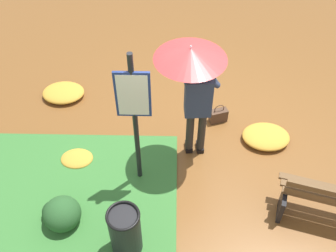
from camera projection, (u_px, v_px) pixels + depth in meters
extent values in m
plane|color=brown|center=(202.00, 138.00, 6.59)|extent=(18.00, 18.00, 0.00)
cylinder|color=#2D2823|center=(201.00, 132.00, 6.10)|extent=(0.12, 0.12, 0.86)
cylinder|color=#2D2823|center=(190.00, 132.00, 6.10)|extent=(0.12, 0.12, 0.86)
cube|color=black|center=(200.00, 147.00, 6.41)|extent=(0.12, 0.23, 0.08)
cube|color=black|center=(189.00, 147.00, 6.41)|extent=(0.12, 0.23, 0.08)
cube|color=#2D3851|center=(198.00, 96.00, 5.56)|extent=(0.40, 0.27, 0.64)
sphere|color=tan|center=(200.00, 70.00, 5.22)|extent=(0.20, 0.20, 0.20)
ellipsoid|color=black|center=(200.00, 68.00, 5.20)|extent=(0.20, 0.20, 0.15)
cylinder|color=#2D3851|center=(215.00, 84.00, 5.42)|extent=(0.18, 0.13, 0.18)
cylinder|color=#2D3851|center=(212.00, 78.00, 5.36)|extent=(0.24, 0.11, 0.33)
cube|color=black|center=(207.00, 71.00, 5.25)|extent=(0.07, 0.02, 0.14)
cylinder|color=#2D3851|center=(187.00, 83.00, 5.38)|extent=(0.11, 0.10, 0.09)
cylinder|color=#2D3851|center=(189.00, 78.00, 5.31)|extent=(0.10, 0.09, 0.23)
cylinder|color=#A5A5AD|center=(190.00, 60.00, 5.08)|extent=(0.02, 0.02, 0.41)
cone|color=#B22D2D|center=(191.00, 54.00, 5.01)|extent=(0.96, 0.96, 0.16)
sphere|color=#A5A5AD|center=(191.00, 46.00, 4.93)|extent=(0.02, 0.02, 0.02)
cylinder|color=black|center=(136.00, 125.00, 5.22)|extent=(0.07, 0.07, 2.30)
cube|color=navy|center=(133.00, 95.00, 4.80)|extent=(0.44, 0.04, 0.70)
cube|color=silver|center=(133.00, 96.00, 4.79)|extent=(0.38, 0.01, 0.64)
cube|color=#4C3323|center=(218.00, 116.00, 6.79)|extent=(0.33, 0.23, 0.24)
torus|color=#4C3323|center=(219.00, 109.00, 6.67)|extent=(0.17, 0.07, 0.18)
cube|color=black|center=(282.00, 204.00, 5.47)|extent=(0.16, 0.36, 0.44)
cube|color=brown|center=(331.00, 188.00, 5.36)|extent=(1.37, 0.48, 0.04)
cube|color=brown|center=(334.00, 195.00, 5.28)|extent=(1.37, 0.48, 0.04)
cube|color=brown|center=(336.00, 203.00, 5.20)|extent=(1.37, 0.48, 0.04)
cylinder|color=black|center=(126.00, 233.00, 4.97)|extent=(0.40, 0.40, 0.80)
torus|color=black|center=(123.00, 216.00, 4.67)|extent=(0.42, 0.42, 0.04)
ellipsoid|color=#285628|center=(62.00, 214.00, 5.35)|extent=(0.51, 0.51, 0.46)
ellipsoid|color=#1E421E|center=(53.00, 212.00, 5.46)|extent=(0.31, 0.31, 0.31)
ellipsoid|color=gold|center=(266.00, 137.00, 6.50)|extent=(0.78, 0.62, 0.17)
ellipsoid|color=gold|center=(63.00, 93.00, 7.25)|extent=(0.76, 0.61, 0.17)
ellipsoid|color=gold|center=(77.00, 159.00, 6.22)|extent=(0.50, 0.40, 0.11)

